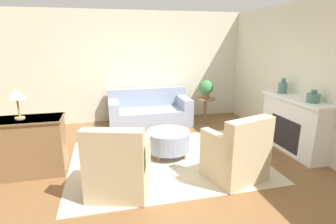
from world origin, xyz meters
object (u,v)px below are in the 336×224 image
object	(u,v)px
potted_plant_on_side_table	(206,88)
side_table	(205,106)
vase_mantel_near	(283,87)
vase_mantel_far	(313,97)
armchair_left	(118,168)
armchair_right	(237,155)
table_lamp	(16,95)
couch	(149,112)
dresser	(24,146)
ottoman_table	(168,140)

from	to	relation	value
potted_plant_on_side_table	side_table	bearing A→B (deg)	-90.00
vase_mantel_near	potted_plant_on_side_table	xyz separation A→B (m)	(-0.94, 1.71, -0.28)
vase_mantel_far	armchair_left	bearing A→B (deg)	-174.31
side_table	armchair_right	bearing A→B (deg)	-101.84
side_table	armchair_left	bearing A→B (deg)	-129.95
potted_plant_on_side_table	table_lamp	distance (m)	4.26
couch	dresser	xyz separation A→B (m)	(-2.35, -2.09, 0.16)
armchair_left	vase_mantel_far	world-z (taller)	vase_mantel_far
ottoman_table	potted_plant_on_side_table	xyz separation A→B (m)	(1.42, 1.78, 0.60)
armchair_right	couch	bearing A→B (deg)	105.52
vase_mantel_near	dresser	bearing A→B (deg)	-177.52
couch	armchair_left	distance (m)	3.17
couch	armchair_left	xyz separation A→B (m)	(-0.95, -3.03, 0.09)
armchair_right	vase_mantel_far	distance (m)	1.74
ottoman_table	potted_plant_on_side_table	bearing A→B (deg)	51.59
couch	dresser	bearing A→B (deg)	-138.37
armchair_right	vase_mantel_far	size ratio (longest dim) A/B	4.74
armchair_left	potted_plant_on_side_table	xyz separation A→B (m)	(2.39, 2.85, 0.50)
vase_mantel_near	armchair_left	bearing A→B (deg)	-161.07
side_table	dresser	size ratio (longest dim) A/B	0.52
vase_mantel_far	potted_plant_on_side_table	world-z (taller)	vase_mantel_far
side_table	ottoman_table	bearing A→B (deg)	-128.41
couch	table_lamp	xyz separation A→B (m)	(-2.35, -2.09, 0.98)
vase_mantel_near	vase_mantel_far	distance (m)	0.81
armchair_right	potted_plant_on_side_table	xyz separation A→B (m)	(0.60, 2.85, 0.50)
armchair_right	side_table	bearing A→B (deg)	78.16
dresser	vase_mantel_near	xyz separation A→B (m)	(4.73, 0.20, 0.70)
armchair_left	table_lamp	size ratio (longest dim) A/B	2.12
vase_mantel_near	table_lamp	size ratio (longest dim) A/B	0.62
couch	vase_mantel_near	world-z (taller)	vase_mantel_near
vase_mantel_near	potted_plant_on_side_table	world-z (taller)	vase_mantel_near
vase_mantel_near	vase_mantel_far	size ratio (longest dim) A/B	1.39
dresser	table_lamp	distance (m)	0.82
ottoman_table	vase_mantel_far	distance (m)	2.61
armchair_left	vase_mantel_near	world-z (taller)	vase_mantel_near
vase_mantel_far	table_lamp	world-z (taller)	table_lamp
ottoman_table	vase_mantel_near	distance (m)	2.52
vase_mantel_far	potted_plant_on_side_table	size ratio (longest dim) A/B	0.46
side_table	couch	bearing A→B (deg)	172.96
armchair_right	vase_mantel_near	bearing A→B (deg)	36.56
armchair_left	ottoman_table	distance (m)	1.44
side_table	dresser	xyz separation A→B (m)	(-3.79, -1.91, 0.05)
potted_plant_on_side_table	couch	bearing A→B (deg)	172.96
armchair_left	table_lamp	xyz separation A→B (m)	(-1.40, 0.94, 0.90)
ottoman_table	vase_mantel_near	bearing A→B (deg)	1.89
vase_mantel_near	ottoman_table	bearing A→B (deg)	-178.11
potted_plant_on_side_table	table_lamp	size ratio (longest dim) A/B	0.97
table_lamp	couch	bearing A→B (deg)	41.63
couch	armchair_right	distance (m)	3.14
side_table	potted_plant_on_side_table	xyz separation A→B (m)	(0.00, 0.00, 0.47)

